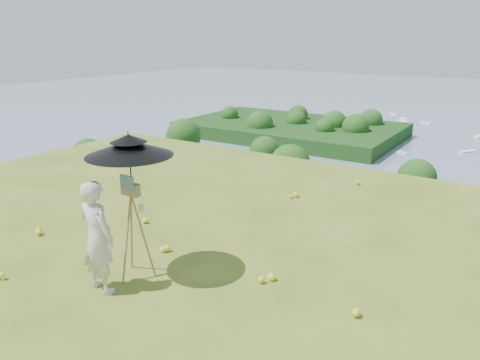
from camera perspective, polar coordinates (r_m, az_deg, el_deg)
The scene contains 11 objects.
ground at distance 9.35m, azimuth -13.86°, elevation -6.31°, with size 14.00×14.00×0.00m, color #45611B.
shoreline_tier at distance 90.19m, azimuth 25.95°, elevation -10.67°, with size 170.00×28.00×8.00m, color gray.
peninsula at distance 183.12m, azimuth 6.23°, elevation 6.94°, with size 90.00×60.00×12.00m, color #0F3711, non-canonical shape.
slope_trees at distance 45.27m, azimuth 22.18°, elevation -8.41°, with size 110.00×50.00×6.00m, color #214A16, non-canonical shape.
harbor_town at distance 87.52m, azimuth 26.51°, elevation -6.89°, with size 110.00×22.00×5.00m, color silver, non-canonical shape.
moored_boats at distance 171.91m, azimuth 26.03°, elevation 3.01°, with size 140.00×140.00×0.70m, color white, non-canonical shape.
wildflowers at distance 9.49m, azimuth -12.79°, elevation -5.49°, with size 10.00×10.50×0.12m, color yellow, non-canonical shape.
painter at distance 7.13m, azimuth -17.00°, elevation -6.68°, with size 0.63×0.41×1.72m, color beige.
field_easel at distance 7.42m, azimuth -12.88°, elevation -5.55°, with size 0.64×0.64×1.68m, color olive, non-canonical shape.
sun_umbrella at distance 7.12m, azimuth -13.25°, elevation 2.08°, with size 1.30×1.30×0.94m, color black, non-canonical shape.
painter_cap at distance 6.85m, azimuth -17.59°, elevation -0.47°, with size 0.20×0.24×0.10m, color #BE686B, non-canonical shape.
Camera 1 is at (6.41, -5.74, 3.67)m, focal length 35.00 mm.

